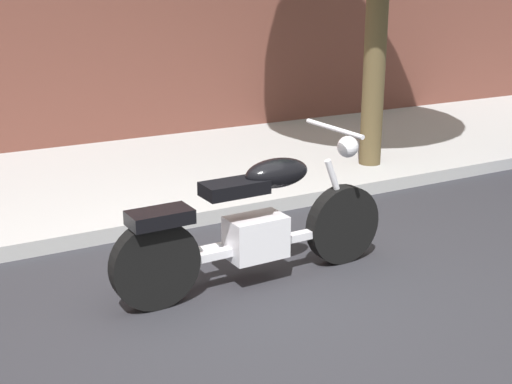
# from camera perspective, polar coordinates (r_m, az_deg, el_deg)

# --- Properties ---
(ground_plane) EXTENTS (60.00, 60.00, 0.00)m
(ground_plane) POSITION_cam_1_polar(r_m,az_deg,el_deg) (5.12, 0.28, -8.64)
(ground_plane) COLOR #28282D
(sidewalk) EXTENTS (19.33, 3.23, 0.14)m
(sidewalk) POSITION_cam_1_polar(r_m,az_deg,el_deg) (7.84, -11.13, 0.96)
(sidewalk) COLOR #A3A3A3
(sidewalk) RESTS_ON ground
(motorcycle) EXTENTS (2.28, 0.70, 1.15)m
(motorcycle) POSITION_cam_1_polar(r_m,az_deg,el_deg) (5.17, -0.05, -2.76)
(motorcycle) COLOR black
(motorcycle) RESTS_ON ground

